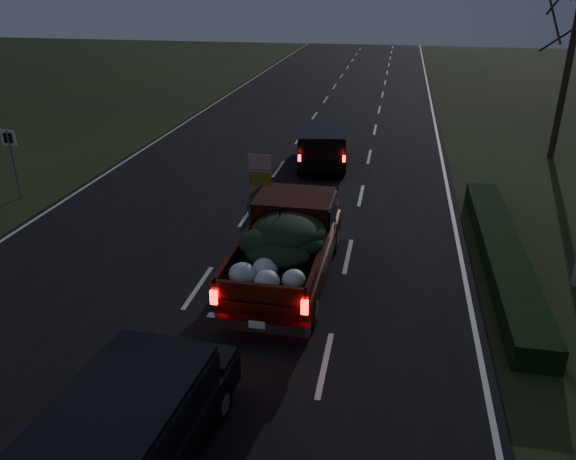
% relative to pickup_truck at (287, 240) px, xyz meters
% --- Properties ---
extents(ground, '(120.00, 120.00, 0.00)m').
position_rel_pickup_truck_xyz_m(ground, '(-2.14, -0.94, -1.11)').
color(ground, black).
rests_on(ground, ground).
extents(road_asphalt, '(14.00, 120.00, 0.02)m').
position_rel_pickup_truck_xyz_m(road_asphalt, '(-2.14, -0.94, -1.10)').
color(road_asphalt, black).
rests_on(road_asphalt, ground).
extents(hedge_row, '(1.00, 10.00, 0.60)m').
position_rel_pickup_truck_xyz_m(hedge_row, '(5.66, 2.06, -0.81)').
color(hedge_row, black).
rests_on(hedge_row, ground).
extents(route_sign, '(0.55, 0.08, 2.50)m').
position_rel_pickup_truck_xyz_m(route_sign, '(-10.64, 4.06, 0.55)').
color(route_sign, gray).
rests_on(route_sign, ground).
extents(bare_tree_far, '(3.60, 3.60, 7.00)m').
position_rel_pickup_truck_xyz_m(bare_tree_far, '(9.36, 13.06, 4.12)').
color(bare_tree_far, black).
rests_on(bare_tree_far, ground).
extents(pickup_truck, '(2.24, 5.70, 2.98)m').
position_rel_pickup_truck_xyz_m(pickup_truck, '(0.00, 0.00, 0.00)').
color(pickup_truck, '#3F1108').
rests_on(pickup_truck, ground).
extents(lead_suv, '(2.56, 4.78, 1.31)m').
position_rel_pickup_truck_xyz_m(lead_suv, '(-0.51, 9.94, -0.13)').
color(lead_suv, black).
rests_on(lead_suv, ground).
extents(rear_suv, '(2.29, 4.74, 1.32)m').
position_rel_pickup_truck_xyz_m(rear_suv, '(-1.17, -6.87, -0.11)').
color(rear_suv, black).
rests_on(rear_suv, ground).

